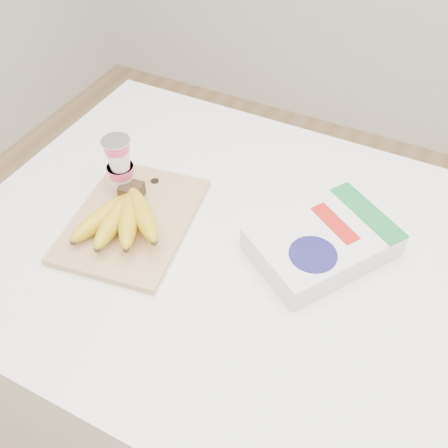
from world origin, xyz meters
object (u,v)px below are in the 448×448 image
Objects in this scene: cereal_box at (322,242)px; cutting_board at (133,220)px; yogurt_stack at (120,165)px; bananas at (123,216)px; table at (263,374)px.

cutting_board is at bearing -132.12° from cereal_box.
bananas is at bearing -55.85° from yogurt_stack.
bananas is (-0.33, -0.08, 0.56)m from table.
yogurt_stack is at bearing 124.15° from bananas.
table is 0.65m from bananas.
bananas is 1.46× the size of yogurt_stack.
yogurt_stack is at bearing 125.96° from cutting_board.
cereal_box is at bearing 18.22° from bananas.
yogurt_stack reaches higher than cutting_board.
table is at bearing -2.08° from yogurt_stack.
table is 9.31× the size of yogurt_stack.
cereal_box is at bearing 5.14° from yogurt_stack.
table is at bearing 13.17° from bananas.
cutting_board is (-0.32, -0.05, 0.52)m from table.
cereal_box is (0.46, 0.04, -0.06)m from yogurt_stack.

